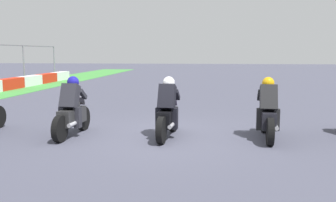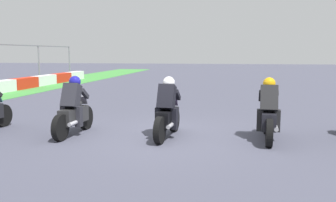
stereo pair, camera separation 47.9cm
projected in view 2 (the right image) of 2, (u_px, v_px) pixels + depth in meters
name	position (u px, v px, depth m)	size (l,w,h in m)	color
ground_plane	(166.00, 136.00, 9.26)	(120.00, 120.00, 0.00)	#454656
rider_lane_b	(268.00, 114.00, 8.80)	(2.04, 0.55, 1.51)	black
rider_lane_c	(168.00, 113.00, 9.08)	(2.04, 0.56, 1.51)	black
rider_lane_d	(74.00, 111.00, 9.36)	(2.04, 0.55, 1.51)	black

